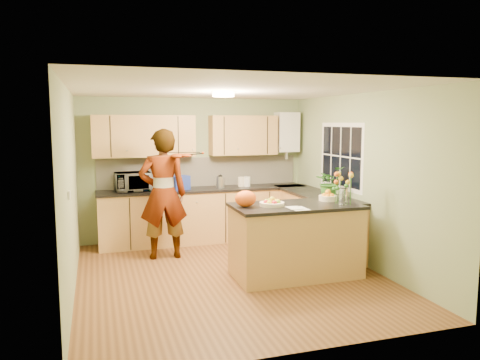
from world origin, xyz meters
name	(u,v)px	position (x,y,z in m)	size (l,w,h in m)	color
floor	(230,276)	(0.00, 0.00, 0.00)	(4.50, 4.50, 0.00)	brown
ceiling	(229,90)	(0.00, 0.00, 2.50)	(4.00, 4.50, 0.02)	silver
wall_back	(195,169)	(0.00, 2.25, 1.25)	(4.00, 0.02, 2.50)	#95A576
wall_front	(301,218)	(0.00, -2.25, 1.25)	(4.00, 0.02, 2.50)	#95A576
wall_left	(70,192)	(-2.00, 0.00, 1.25)	(0.02, 4.50, 2.50)	#95A576
wall_right	(361,180)	(2.00, 0.00, 1.25)	(0.02, 4.50, 2.50)	#95A576
back_counter	(205,215)	(0.10, 1.95, 0.47)	(3.64, 0.62, 0.94)	#BB874B
right_counter	(315,222)	(1.70, 0.85, 0.47)	(0.62, 2.24, 0.94)	#BB874B
splashback	(201,172)	(0.10, 2.23, 1.20)	(3.60, 0.02, 0.52)	silver
upper_cabinets	(187,136)	(-0.18, 2.08, 1.85)	(3.20, 0.34, 0.70)	#BB874B
boiler	(287,132)	(1.70, 2.09, 1.90)	(0.40, 0.30, 0.86)	white
window_right	(341,156)	(1.99, 0.60, 1.55)	(0.01, 1.30, 1.05)	white
light_switch	(69,195)	(-1.99, -0.60, 1.30)	(0.02, 0.09, 0.09)	white
ceiling_lamp	(223,94)	(0.00, 0.30, 2.46)	(0.30, 0.30, 0.07)	#FFEABF
peninsula_island	(296,240)	(0.86, -0.25, 0.49)	(1.72, 0.88, 0.99)	#BB874B
fruit_dish	(272,202)	(0.51, -0.25, 1.03)	(0.33, 0.33, 0.11)	#F8E7C7
orange_bowl	(328,196)	(1.41, -0.10, 1.05)	(0.25, 0.25, 0.15)	#F8E7C7
flower_vase	(343,181)	(1.46, -0.43, 1.30)	(0.26, 0.26, 0.48)	silver
orange_bag	(246,199)	(0.16, -0.20, 1.09)	(0.28, 0.24, 0.21)	#FF5C15
papers	(299,208)	(0.76, -0.55, 0.99)	(0.21, 0.28, 0.01)	white
violinist	(163,194)	(-0.73, 1.14, 0.99)	(0.72, 0.48, 1.99)	tan
violin	(178,156)	(-0.53, 0.92, 1.59)	(0.54, 0.22, 0.11)	#551A05
microwave	(133,182)	(-1.11, 1.95, 1.10)	(0.57, 0.39, 0.32)	white
blue_box	(180,183)	(-0.34, 1.92, 1.06)	(0.30, 0.22, 0.24)	#213599
kettle	(220,181)	(0.38, 1.92, 1.05)	(0.15, 0.15, 0.27)	silver
jar_cream	(241,182)	(0.78, 1.97, 1.03)	(0.11, 0.11, 0.17)	#F8E7C7
jar_white	(247,182)	(0.88, 1.94, 1.03)	(0.11, 0.11, 0.18)	white
potted_plant	(329,182)	(1.70, 0.41, 1.18)	(0.43, 0.37, 0.48)	#337426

